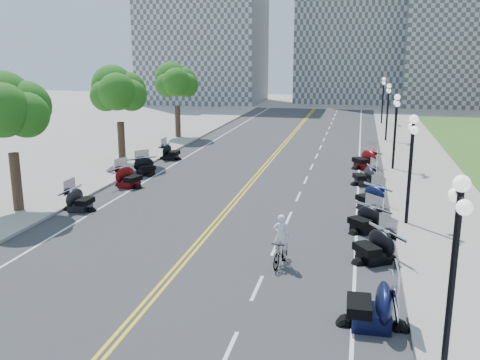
# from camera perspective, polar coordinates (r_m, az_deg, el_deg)

# --- Properties ---
(ground) EXTENTS (160.00, 160.00, 0.00)m
(ground) POSITION_cam_1_polar(r_m,az_deg,el_deg) (22.73, -4.22, -6.51)
(ground) COLOR gray
(road) EXTENTS (16.00, 90.00, 0.01)m
(road) POSITION_cam_1_polar(r_m,az_deg,el_deg) (32.01, 0.96, -0.53)
(road) COLOR #333335
(road) RESTS_ON ground
(centerline_yellow_a) EXTENTS (0.12, 90.00, 0.00)m
(centerline_yellow_a) POSITION_cam_1_polar(r_m,az_deg,el_deg) (32.03, 0.75, -0.50)
(centerline_yellow_a) COLOR yellow
(centerline_yellow_a) RESTS_ON road
(centerline_yellow_b) EXTENTS (0.12, 90.00, 0.00)m
(centerline_yellow_b) POSITION_cam_1_polar(r_m,az_deg,el_deg) (31.98, 1.17, -0.52)
(centerline_yellow_b) COLOR yellow
(centerline_yellow_b) RESTS_ON road
(edge_line_north) EXTENTS (0.12, 90.00, 0.00)m
(edge_line_north) POSITION_cam_1_polar(r_m,az_deg,el_deg) (31.38, 12.48, -1.12)
(edge_line_north) COLOR white
(edge_line_north) RESTS_ON road
(edge_line_south) EXTENTS (0.12, 90.00, 0.00)m
(edge_line_south) POSITION_cam_1_polar(r_m,az_deg,el_deg) (33.85, -9.71, 0.07)
(edge_line_south) COLOR white
(edge_line_south) RESTS_ON road
(lane_dash_4) EXTENTS (0.12, 2.00, 0.00)m
(lane_dash_4) POSITION_cam_1_polar(r_m,az_deg,el_deg) (14.96, -1.21, -17.73)
(lane_dash_4) COLOR white
(lane_dash_4) RESTS_ON road
(lane_dash_5) EXTENTS (0.12, 2.00, 0.00)m
(lane_dash_5) POSITION_cam_1_polar(r_m,az_deg,el_deg) (18.41, 1.84, -11.41)
(lane_dash_5) COLOR white
(lane_dash_5) RESTS_ON road
(lane_dash_6) EXTENTS (0.12, 2.00, 0.00)m
(lane_dash_6) POSITION_cam_1_polar(r_m,az_deg,el_deg) (22.05, 3.82, -7.12)
(lane_dash_6) COLOR white
(lane_dash_6) RESTS_ON road
(lane_dash_7) EXTENTS (0.12, 2.00, 0.00)m
(lane_dash_7) POSITION_cam_1_polar(r_m,az_deg,el_deg) (25.80, 5.21, -4.04)
(lane_dash_7) COLOR white
(lane_dash_7) RESTS_ON road
(lane_dash_8) EXTENTS (0.12, 2.00, 0.00)m
(lane_dash_8) POSITION_cam_1_polar(r_m,az_deg,el_deg) (29.61, 6.24, -1.76)
(lane_dash_8) COLOR white
(lane_dash_8) RESTS_ON road
(lane_dash_9) EXTENTS (0.12, 2.00, 0.00)m
(lane_dash_9) POSITION_cam_1_polar(r_m,az_deg,el_deg) (33.46, 7.03, 0.01)
(lane_dash_9) COLOR white
(lane_dash_9) RESTS_ON road
(lane_dash_10) EXTENTS (0.12, 2.00, 0.00)m
(lane_dash_10) POSITION_cam_1_polar(r_m,az_deg,el_deg) (37.35, 7.66, 1.41)
(lane_dash_10) COLOR white
(lane_dash_10) RESTS_ON road
(lane_dash_11) EXTENTS (0.12, 2.00, 0.00)m
(lane_dash_11) POSITION_cam_1_polar(r_m,az_deg,el_deg) (41.26, 8.16, 2.54)
(lane_dash_11) COLOR white
(lane_dash_11) RESTS_ON road
(lane_dash_12) EXTENTS (0.12, 2.00, 0.00)m
(lane_dash_12) POSITION_cam_1_polar(r_m,az_deg,el_deg) (45.18, 8.59, 3.48)
(lane_dash_12) COLOR white
(lane_dash_12) RESTS_ON road
(lane_dash_13) EXTENTS (0.12, 2.00, 0.00)m
(lane_dash_13) POSITION_cam_1_polar(r_m,az_deg,el_deg) (49.12, 8.94, 4.27)
(lane_dash_13) COLOR white
(lane_dash_13) RESTS_ON road
(lane_dash_14) EXTENTS (0.12, 2.00, 0.00)m
(lane_dash_14) POSITION_cam_1_polar(r_m,az_deg,el_deg) (53.07, 9.24, 4.94)
(lane_dash_14) COLOR white
(lane_dash_14) RESTS_ON road
(lane_dash_15) EXTENTS (0.12, 2.00, 0.00)m
(lane_dash_15) POSITION_cam_1_polar(r_m,az_deg,el_deg) (57.02, 9.50, 5.51)
(lane_dash_15) COLOR white
(lane_dash_15) RESTS_ON road
(lane_dash_16) EXTENTS (0.12, 2.00, 0.00)m
(lane_dash_16) POSITION_cam_1_polar(r_m,az_deg,el_deg) (60.98, 9.73, 6.02)
(lane_dash_16) COLOR white
(lane_dash_16) RESTS_ON road
(lane_dash_17) EXTENTS (0.12, 2.00, 0.00)m
(lane_dash_17) POSITION_cam_1_polar(r_m,az_deg,el_deg) (64.94, 9.93, 6.46)
(lane_dash_17) COLOR white
(lane_dash_17) RESTS_ON road
(lane_dash_18) EXTENTS (0.12, 2.00, 0.00)m
(lane_dash_18) POSITION_cam_1_polar(r_m,az_deg,el_deg) (68.91, 10.11, 6.85)
(lane_dash_18) COLOR white
(lane_dash_18) RESTS_ON road
(lane_dash_19) EXTENTS (0.12, 2.00, 0.00)m
(lane_dash_19) POSITION_cam_1_polar(r_m,az_deg,el_deg) (72.88, 10.27, 7.19)
(lane_dash_19) COLOR white
(lane_dash_19) RESTS_ON road
(sidewalk_north) EXTENTS (5.00, 90.00, 0.15)m
(sidewalk_north) POSITION_cam_1_polar(r_m,az_deg,el_deg) (31.64, 19.92, -1.38)
(sidewalk_north) COLOR #9E9991
(sidewalk_north) RESTS_ON ground
(sidewalk_south) EXTENTS (5.00, 90.00, 0.15)m
(sidewalk_south) POSITION_cam_1_polar(r_m,az_deg,el_deg) (35.58, -15.84, 0.51)
(sidewalk_south) COLOR #9E9991
(sidewalk_south) RESTS_ON ground
(distant_block_a) EXTENTS (18.00, 14.00, 26.00)m
(distant_block_a) POSITION_cam_1_polar(r_m,az_deg,el_deg) (86.07, -3.90, 16.97)
(distant_block_a) COLOR gray
(distant_block_a) RESTS_ON ground
(distant_block_b) EXTENTS (16.00, 12.00, 30.00)m
(distant_block_b) POSITION_cam_1_polar(r_m,az_deg,el_deg) (88.73, 11.74, 17.92)
(distant_block_b) COLOR gray
(distant_block_b) RESTS_ON ground
(distant_block_c) EXTENTS (20.00, 14.00, 22.00)m
(distant_block_c) POSITION_cam_1_polar(r_m,az_deg,el_deg) (86.90, 23.90, 14.54)
(distant_block_c) COLOR gray
(distant_block_c) RESTS_ON ground
(street_lamp_1) EXTENTS (0.50, 1.20, 4.90)m
(street_lamp_1) POSITION_cam_1_polar(r_m,az_deg,el_deg) (13.63, 21.70, -9.78)
(street_lamp_1) COLOR black
(street_lamp_1) RESTS_ON sidewalk_north
(street_lamp_2) EXTENTS (0.50, 1.20, 4.90)m
(street_lamp_2) POSITION_cam_1_polar(r_m,az_deg,el_deg) (25.05, 17.68, 0.96)
(street_lamp_2) COLOR black
(street_lamp_2) RESTS_ON sidewalk_north
(street_lamp_3) EXTENTS (0.50, 1.20, 4.90)m
(street_lamp_3) POSITION_cam_1_polar(r_m,az_deg,el_deg) (36.84, 16.20, 4.91)
(street_lamp_3) COLOR black
(street_lamp_3) RESTS_ON sidewalk_north
(street_lamp_4) EXTENTS (0.50, 1.20, 4.90)m
(street_lamp_4) POSITION_cam_1_polar(r_m,az_deg,el_deg) (48.73, 15.44, 6.95)
(street_lamp_4) COLOR black
(street_lamp_4) RESTS_ON sidewalk_north
(street_lamp_5) EXTENTS (0.50, 1.20, 4.90)m
(street_lamp_5) POSITION_cam_1_polar(r_m,az_deg,el_deg) (60.67, 14.97, 8.18)
(street_lamp_5) COLOR black
(street_lamp_5) RESTS_ON sidewalk_north
(tree_2) EXTENTS (4.80, 4.80, 9.20)m
(tree_2) POSITION_cam_1_polar(r_m,az_deg,el_deg) (27.87, -23.34, 6.20)
(tree_2) COLOR #235619
(tree_2) RESTS_ON sidewalk_south
(tree_3) EXTENTS (4.80, 4.80, 9.20)m
(tree_3) POSITION_cam_1_polar(r_m,az_deg,el_deg) (38.19, -12.76, 8.65)
(tree_3) COLOR #235619
(tree_3) RESTS_ON sidewalk_south
(tree_4) EXTENTS (4.80, 4.80, 9.20)m
(tree_4) POSITION_cam_1_polar(r_m,az_deg,el_deg) (49.28, -6.75, 9.91)
(tree_4) COLOR #235619
(tree_4) RESTS_ON sidewalk_south
(motorcycle_n_4) EXTENTS (2.26, 2.26, 1.55)m
(motorcycle_n_4) POSITION_cam_1_polar(r_m,az_deg,el_deg) (16.19, 13.90, -12.51)
(motorcycle_n_4) COLOR black
(motorcycle_n_4) RESTS_ON road
(motorcycle_n_5) EXTENTS (2.78, 2.78, 1.41)m
(motorcycle_n_5) POSITION_cam_1_polar(r_m,az_deg,el_deg) (20.91, 14.14, -6.67)
(motorcycle_n_5) COLOR black
(motorcycle_n_5) RESTS_ON road
(motorcycle_n_6) EXTENTS (2.62, 2.62, 1.30)m
(motorcycle_n_6) POSITION_cam_1_polar(r_m,az_deg,el_deg) (24.23, 13.18, -3.94)
(motorcycle_n_6) COLOR black
(motorcycle_n_6) RESTS_ON road
(motorcycle_n_7) EXTENTS (2.55, 2.55, 1.26)m
(motorcycle_n_7) POSITION_cam_1_polar(r_m,az_deg,el_deg) (28.09, 13.72, -1.60)
(motorcycle_n_7) COLOR black
(motorcycle_n_7) RESTS_ON road
(motorcycle_n_8) EXTENTS (2.34, 2.34, 1.30)m
(motorcycle_n_8) POSITION_cam_1_polar(r_m,az_deg,el_deg) (32.71, 13.14, 0.58)
(motorcycle_n_8) COLOR black
(motorcycle_n_8) RESTS_ON road
(motorcycle_n_9) EXTENTS (2.89, 2.89, 1.46)m
(motorcycle_n_9) POSITION_cam_1_polar(r_m,az_deg,el_deg) (37.36, 13.15, 2.30)
(motorcycle_n_9) COLOR #590A0C
(motorcycle_n_9) RESTS_ON road
(motorcycle_s_6) EXTENTS (1.90, 1.90, 1.29)m
(motorcycle_s_6) POSITION_cam_1_polar(r_m,az_deg,el_deg) (27.86, -16.75, -1.88)
(motorcycle_s_6) COLOR black
(motorcycle_s_6) RESTS_ON road
(motorcycle_s_7) EXTENTS (2.45, 2.45, 1.38)m
(motorcycle_s_7) POSITION_cam_1_polar(r_m,az_deg,el_deg) (31.99, -11.80, 0.44)
(motorcycle_s_7) COLOR #590A0C
(motorcycle_s_7) RESTS_ON road
(motorcycle_s_8) EXTENTS (2.54, 2.54, 1.26)m
(motorcycle_s_8) POSITION_cam_1_polar(r_m,az_deg,el_deg) (35.09, -10.06, 1.56)
(motorcycle_s_8) COLOR black
(motorcycle_s_8) RESTS_ON road
(motorcycle_s_9) EXTENTS (1.91, 1.91, 1.29)m
(motorcycle_s_9) POSITION_cam_1_polar(r_m,az_deg,el_deg) (39.75, -7.42, 3.08)
(motorcycle_s_9) COLOR black
(motorcycle_s_9) RESTS_ON road
(bicycle) EXTENTS (0.74, 1.77, 1.03)m
(bicycle) POSITION_cam_1_polar(r_m,az_deg,el_deg) (20.04, 4.36, -7.74)
(bicycle) COLOR #A51414
(bicycle) RESTS_ON road
(cyclist_rider) EXTENTS (0.60, 0.39, 1.65)m
(cyclist_rider) POSITION_cam_1_polar(r_m,az_deg,el_deg) (19.60, 4.43, -4.09)
(cyclist_rider) COLOR silver
(cyclist_rider) RESTS_ON bicycle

